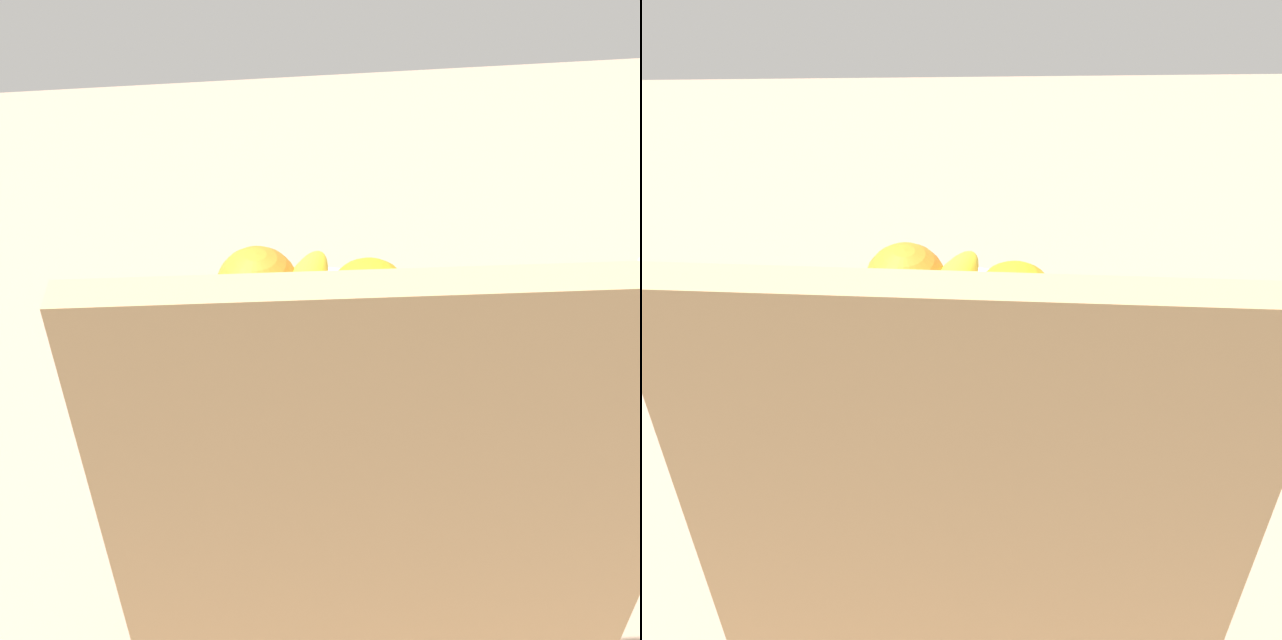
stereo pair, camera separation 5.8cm
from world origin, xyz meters
TOP-DOWN VIEW (x-y plane):
  - ground_plane at (0.00, 0.00)cm, footprint 180.00×140.00cm
  - fruit_bowl at (-0.28, 0.26)cm, footprint 25.80×25.80cm
  - orange_front_left at (-4.01, 5.82)cm, footprint 7.59×7.59cm
  - orange_front_right at (-4.95, -2.17)cm, footprint 7.59×7.59cm
  - orange_center at (4.70, -5.21)cm, footprint 7.59×7.59cm
  - orange_back_left at (3.80, 3.96)cm, footprint 7.59×7.59cm
  - banana_bunch at (1.50, -1.21)cm, footprint 13.36×17.27cm
  - cutting_board at (-0.09, 30.04)cm, footprint 28.06×3.85cm

SIDE VIEW (x-z plane):
  - ground_plane at x=0.00cm, z-range -3.00..0.00cm
  - fruit_bowl at x=-0.28cm, z-range 0.00..5.28cm
  - banana_bunch at x=1.50cm, z-range 5.28..11.48cm
  - orange_front_left at x=-4.01cm, z-range 5.28..12.86cm
  - orange_front_right at x=-4.95cm, z-range 5.28..12.86cm
  - orange_center at x=4.70cm, z-range 5.28..12.86cm
  - orange_back_left at x=3.80cm, z-range 5.28..12.86cm
  - cutting_board at x=-0.09cm, z-range 0.00..36.00cm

